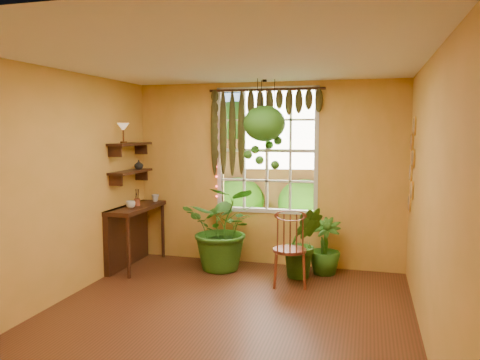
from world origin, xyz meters
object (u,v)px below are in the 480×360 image
at_px(potted_plant_mid, 303,242).
at_px(hanging_basket, 264,130).
at_px(windsor_chair, 290,260).
at_px(potted_plant_left, 224,228).
at_px(counter_ledge, 130,229).

xyz_separation_m(potted_plant_mid, hanging_basket, (-0.59, 0.21, 1.51)).
bearing_deg(windsor_chair, potted_plant_mid, 60.56).
bearing_deg(hanging_basket, potted_plant_mid, -19.93).
bearing_deg(potted_plant_left, hanging_basket, 14.33).
relative_size(windsor_chair, potted_plant_mid, 1.18).
bearing_deg(hanging_basket, windsor_chair, -50.36).
relative_size(potted_plant_mid, hanging_basket, 0.78).
height_order(counter_ledge, hanging_basket, hanging_basket).
bearing_deg(windsor_chair, hanging_basket, 118.85).
distance_m(counter_ledge, windsor_chair, 2.44).
xyz_separation_m(windsor_chair, potted_plant_left, (-1.02, 0.42, 0.28)).
bearing_deg(potted_plant_mid, potted_plant_left, 176.37).
distance_m(potted_plant_left, hanging_basket, 1.50).
bearing_deg(counter_ledge, hanging_basket, 9.42).
height_order(windsor_chair, potted_plant_mid, windsor_chair).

